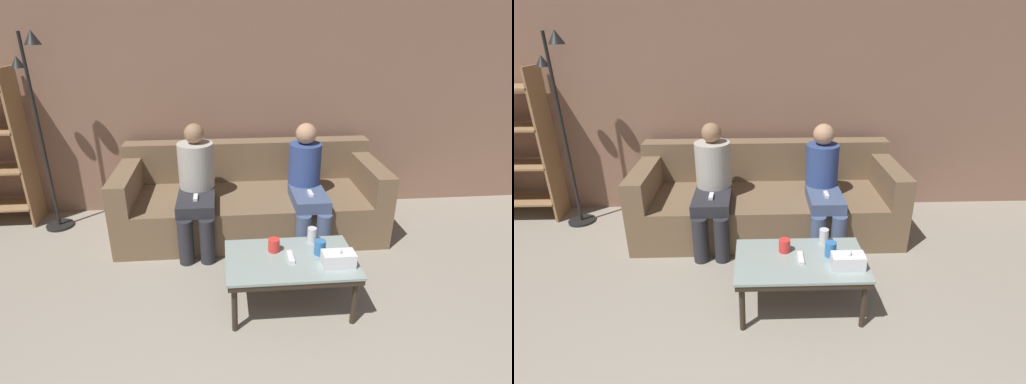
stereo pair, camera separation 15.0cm
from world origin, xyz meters
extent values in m
cube|color=#8C6651|center=(0.00, 4.08, 1.30)|extent=(12.00, 0.06, 2.60)
cube|color=brown|center=(0.00, 3.46, 0.20)|extent=(2.46, 0.97, 0.41)
cube|color=brown|center=(0.00, 3.85, 0.61)|extent=(2.46, 0.20, 0.40)
cube|color=brown|center=(-1.14, 3.46, 0.55)|extent=(0.18, 0.97, 0.28)
cube|color=brown|center=(1.14, 3.46, 0.55)|extent=(0.18, 0.97, 0.28)
cube|color=#8C9E99|center=(0.19, 2.31, 0.39)|extent=(0.91, 0.57, 0.02)
cube|color=#2D2319|center=(0.19, 2.31, 0.36)|extent=(0.89, 0.56, 0.04)
cylinder|color=#2D2319|center=(-0.21, 2.07, 0.17)|extent=(0.04, 0.04, 0.34)
cylinder|color=#2D2319|center=(0.60, 2.07, 0.17)|extent=(0.04, 0.04, 0.34)
cylinder|color=#2D2319|center=(-0.21, 2.54, 0.17)|extent=(0.04, 0.04, 0.34)
cylinder|color=#2D2319|center=(0.60, 2.54, 0.17)|extent=(0.04, 0.04, 0.34)
cylinder|color=#3372BF|center=(0.41, 2.34, 0.45)|extent=(0.08, 0.08, 0.11)
cylinder|color=silver|center=(0.39, 2.52, 0.45)|extent=(0.07, 0.07, 0.11)
cylinder|color=red|center=(0.09, 2.41, 0.44)|extent=(0.08, 0.08, 0.10)
cube|color=white|center=(0.50, 2.19, 0.44)|extent=(0.22, 0.12, 0.10)
sphere|color=white|center=(0.50, 2.19, 0.51)|extent=(0.04, 0.04, 0.04)
cube|color=white|center=(0.19, 2.31, 0.40)|extent=(0.04, 0.15, 0.02)
cube|color=#9E754C|center=(-2.17, 3.85, 0.77)|extent=(0.02, 0.32, 1.54)
cube|color=#9E754C|center=(-2.59, 3.85, 0.19)|extent=(0.84, 0.32, 0.02)
cylinder|color=black|center=(-1.92, 3.70, 0.01)|extent=(0.26, 0.26, 0.02)
cylinder|color=black|center=(-1.92, 3.70, 0.92)|extent=(0.03, 0.03, 1.84)
cone|color=black|center=(-1.82, 3.70, 1.79)|extent=(0.14, 0.14, 0.12)
cone|color=black|center=(-2.00, 3.74, 1.59)|extent=(0.12, 0.12, 0.10)
cylinder|color=#28282D|center=(-0.59, 2.92, 0.20)|extent=(0.13, 0.13, 0.41)
cylinder|color=#28282D|center=(-0.41, 2.92, 0.20)|extent=(0.13, 0.13, 0.41)
cube|color=#28282D|center=(-0.50, 3.17, 0.46)|extent=(0.32, 0.49, 0.10)
cylinder|color=#B7B2A8|center=(-0.50, 3.41, 0.66)|extent=(0.32, 0.32, 0.51)
sphere|color=#997051|center=(-0.50, 3.41, 1.01)|extent=(0.18, 0.18, 0.18)
cube|color=white|center=(-0.50, 3.12, 0.52)|extent=(0.04, 0.12, 0.02)
cylinder|color=#47567A|center=(0.41, 2.93, 0.20)|extent=(0.13, 0.13, 0.41)
cylinder|color=#47567A|center=(0.59, 2.93, 0.20)|extent=(0.13, 0.13, 0.41)
cube|color=#47567A|center=(0.50, 3.17, 0.46)|extent=(0.30, 0.49, 0.10)
cylinder|color=#334784|center=(0.50, 3.41, 0.65)|extent=(0.30, 0.30, 0.48)
sphere|color=tan|center=(0.50, 3.41, 0.98)|extent=(0.19, 0.19, 0.19)
cube|color=white|center=(0.50, 3.12, 0.52)|extent=(0.04, 0.12, 0.02)
camera|label=1|loc=(-0.26, -0.04, 1.92)|focal=28.00mm
camera|label=2|loc=(-0.11, -0.05, 1.92)|focal=28.00mm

